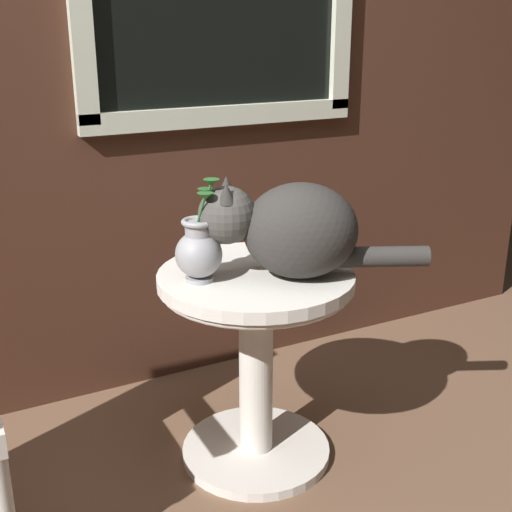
% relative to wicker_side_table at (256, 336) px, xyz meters
% --- Properties ---
extents(back_wall, '(4.00, 0.07, 2.60)m').
position_rel_wicker_side_table_xyz_m(back_wall, '(-0.28, 0.62, 0.89)').
color(back_wall, '#47281C').
rests_on(back_wall, ground_plane).
extents(wicker_side_table, '(0.57, 0.57, 0.61)m').
position_rel_wicker_side_table_xyz_m(wicker_side_table, '(0.00, 0.00, 0.00)').
color(wicker_side_table, silver).
rests_on(wicker_side_table, ground_plane).
extents(cat, '(0.61, 0.38, 0.28)m').
position_rel_wicker_side_table_xyz_m(cat, '(0.08, -0.07, 0.34)').
color(cat, '#33302D').
rests_on(cat, wicker_side_table).
extents(pewter_vase_with_ivy, '(0.13, 0.13, 0.29)m').
position_rel_wicker_side_table_xyz_m(pewter_vase_with_ivy, '(-0.17, 0.02, 0.29)').
color(pewter_vase_with_ivy, '#99999E').
rests_on(pewter_vase_with_ivy, wicker_side_table).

